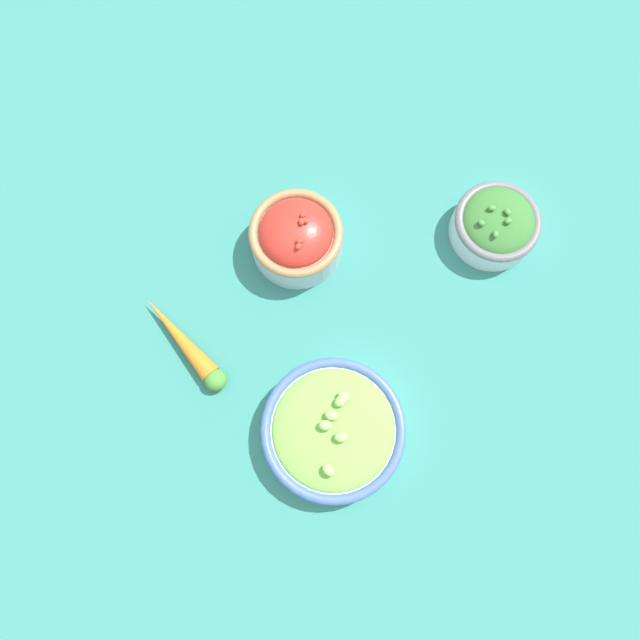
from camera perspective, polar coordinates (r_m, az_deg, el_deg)
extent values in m
plane|color=#337F75|center=(0.80, 0.00, -0.52)|extent=(3.00, 3.00, 0.00)
cylinder|color=#B2C1CC|center=(0.81, -2.15, 7.32)|extent=(0.12, 0.12, 0.05)
torus|color=#997A4C|center=(0.78, -2.22, 7.96)|extent=(0.12, 0.12, 0.01)
ellipsoid|color=red|center=(0.78, -2.22, 7.96)|extent=(0.09, 0.09, 0.05)
ellipsoid|color=red|center=(0.76, -1.39, 9.08)|extent=(0.01, 0.01, 0.01)
ellipsoid|color=red|center=(0.75, -1.87, 7.25)|extent=(0.01, 0.01, 0.01)
ellipsoid|color=red|center=(0.75, -1.98, 6.77)|extent=(0.01, 0.01, 0.01)
ellipsoid|color=red|center=(0.76, -1.71, 8.99)|extent=(0.01, 0.01, 0.01)
ellipsoid|color=red|center=(0.76, -1.53, 9.61)|extent=(0.01, 0.01, 0.01)
cylinder|color=white|center=(0.76, 1.20, -10.06)|extent=(0.17, 0.17, 0.03)
torus|color=#4766B7|center=(0.74, 1.23, -9.98)|extent=(0.17, 0.17, 0.01)
ellipsoid|color=#7ABC4C|center=(0.74, 1.23, -9.98)|extent=(0.15, 0.15, 0.03)
ellipsoid|color=#99D166|center=(0.73, 2.26, -6.98)|extent=(0.01, 0.02, 0.01)
ellipsoid|color=#99D166|center=(0.72, 0.50, -9.61)|extent=(0.02, 0.02, 0.01)
ellipsoid|color=#99D166|center=(0.72, 1.94, -10.65)|extent=(0.02, 0.02, 0.01)
ellipsoid|color=#99D166|center=(0.73, 0.78, -13.57)|extent=(0.02, 0.02, 0.01)
ellipsoid|color=#99D166|center=(0.73, 1.92, -7.43)|extent=(0.02, 0.02, 0.01)
ellipsoid|color=#99D166|center=(0.73, 1.07, -8.70)|extent=(0.02, 0.02, 0.01)
cylinder|color=silver|center=(0.85, 15.63, 8.20)|extent=(0.11, 0.11, 0.04)
torus|color=slate|center=(0.83, 15.97, 8.68)|extent=(0.11, 0.11, 0.01)
ellipsoid|color=#387533|center=(0.83, 15.97, 8.68)|extent=(0.09, 0.09, 0.04)
ellipsoid|color=#47893D|center=(0.81, 14.54, 8.58)|extent=(0.01, 0.01, 0.01)
ellipsoid|color=#47893D|center=(0.81, 16.84, 8.64)|extent=(0.01, 0.01, 0.01)
ellipsoid|color=#47893D|center=(0.81, 15.44, 9.83)|extent=(0.01, 0.01, 0.01)
ellipsoid|color=#47893D|center=(0.82, 16.77, 9.43)|extent=(0.01, 0.01, 0.01)
ellipsoid|color=#47893D|center=(0.80, 15.76, 7.56)|extent=(0.01, 0.01, 0.01)
cone|color=orange|center=(0.80, -12.77, -1.50)|extent=(0.08, 0.13, 0.03)
sphere|color=#4C9338|center=(0.78, -9.54, -5.40)|extent=(0.03, 0.03, 0.03)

